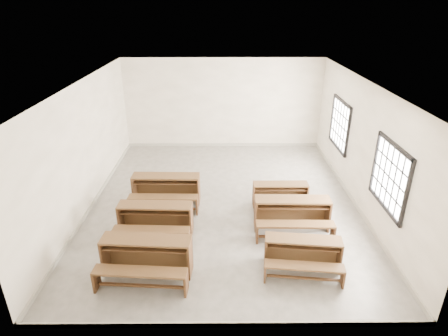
{
  "coord_description": "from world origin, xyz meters",
  "views": [
    {
      "loc": [
        -0.06,
        -8.83,
        4.97
      ],
      "look_at": [
        0.0,
        0.0,
        1.0
      ],
      "focal_mm": 30.0,
      "sensor_mm": 36.0,
      "label": 1
    }
  ],
  "objects_px": {
    "desk_set_4": "(292,212)",
    "desk_set_0": "(146,255)",
    "desk_set_5": "(280,193)",
    "desk_set_2": "(166,188)",
    "desk_set_1": "(155,218)",
    "desk_set_3": "(303,252)"
  },
  "relations": [
    {
      "from": "desk_set_2",
      "to": "desk_set_3",
      "type": "distance_m",
      "value": 4.09
    },
    {
      "from": "desk_set_0",
      "to": "desk_set_5",
      "type": "distance_m",
      "value": 4.01
    },
    {
      "from": "desk_set_3",
      "to": "desk_set_2",
      "type": "bearing_deg",
      "value": 145.38
    },
    {
      "from": "desk_set_2",
      "to": "desk_set_5",
      "type": "bearing_deg",
      "value": -1.94
    },
    {
      "from": "desk_set_4",
      "to": "desk_set_0",
      "type": "bearing_deg",
      "value": -152.27
    },
    {
      "from": "desk_set_0",
      "to": "desk_set_5",
      "type": "height_order",
      "value": "desk_set_0"
    },
    {
      "from": "desk_set_1",
      "to": "desk_set_5",
      "type": "height_order",
      "value": "desk_set_1"
    },
    {
      "from": "desk_set_0",
      "to": "desk_set_3",
      "type": "distance_m",
      "value": 3.08
    },
    {
      "from": "desk_set_1",
      "to": "desk_set_2",
      "type": "xyz_separation_m",
      "value": [
        0.05,
        1.45,
        0.02
      ]
    },
    {
      "from": "desk_set_2",
      "to": "desk_set_4",
      "type": "relative_size",
      "value": 1.01
    },
    {
      "from": "desk_set_1",
      "to": "desk_set_3",
      "type": "distance_m",
      "value": 3.37
    },
    {
      "from": "desk_set_4",
      "to": "desk_set_5",
      "type": "relative_size",
      "value": 1.24
    },
    {
      "from": "desk_set_4",
      "to": "desk_set_5",
      "type": "height_order",
      "value": "desk_set_4"
    },
    {
      "from": "desk_set_0",
      "to": "desk_set_4",
      "type": "relative_size",
      "value": 1.02
    },
    {
      "from": "desk_set_0",
      "to": "desk_set_5",
      "type": "bearing_deg",
      "value": 45.78
    },
    {
      "from": "desk_set_0",
      "to": "desk_set_3",
      "type": "height_order",
      "value": "desk_set_0"
    },
    {
      "from": "desk_set_5",
      "to": "desk_set_0",
      "type": "bearing_deg",
      "value": -138.77
    },
    {
      "from": "desk_set_1",
      "to": "desk_set_4",
      "type": "height_order",
      "value": "desk_set_4"
    },
    {
      "from": "desk_set_1",
      "to": "desk_set_3",
      "type": "relative_size",
      "value": 1.08
    },
    {
      "from": "desk_set_5",
      "to": "desk_set_2",
      "type": "bearing_deg",
      "value": 176.34
    },
    {
      "from": "desk_set_3",
      "to": "desk_set_5",
      "type": "bearing_deg",
      "value": 98.33
    },
    {
      "from": "desk_set_1",
      "to": "desk_set_3",
      "type": "bearing_deg",
      "value": -19.1
    }
  ]
}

